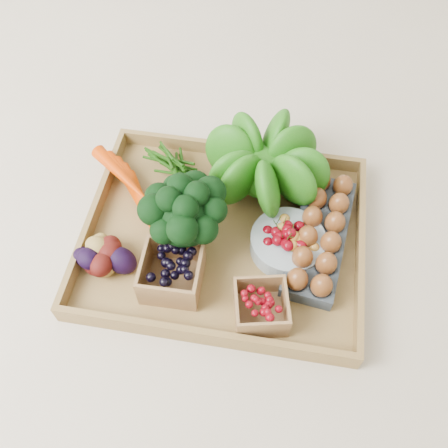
% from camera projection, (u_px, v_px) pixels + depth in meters
% --- Properties ---
extents(ground, '(4.00, 4.00, 0.00)m').
position_uv_depth(ground, '(224.00, 240.00, 1.02)').
color(ground, beige).
rests_on(ground, ground).
extents(tray, '(0.55, 0.45, 0.01)m').
position_uv_depth(tray, '(224.00, 238.00, 1.02)').
color(tray, olive).
rests_on(tray, ground).
extents(carrots, '(0.21, 0.15, 0.05)m').
position_uv_depth(carrots, '(137.00, 194.00, 1.04)').
color(carrots, '#CD3700').
rests_on(carrots, tray).
extents(lettuce, '(0.17, 0.17, 0.17)m').
position_uv_depth(lettuce, '(265.00, 161.00, 1.01)').
color(lettuce, '#10560D').
rests_on(lettuce, tray).
extents(broccoli, '(0.16, 0.16, 0.13)m').
position_uv_depth(broccoli, '(186.00, 225.00, 0.95)').
color(broccoli, black).
rests_on(broccoli, tray).
extents(cherry_bowl, '(0.15, 0.15, 0.04)m').
position_uv_depth(cherry_bowl, '(287.00, 243.00, 0.98)').
color(cherry_bowl, '#8C9EA5').
rests_on(cherry_bowl, tray).
extents(egg_carton, '(0.13, 0.30, 0.03)m').
position_uv_depth(egg_carton, '(319.00, 237.00, 0.99)').
color(egg_carton, '#363E45').
rests_on(egg_carton, tray).
extents(potatoes, '(0.13, 0.13, 0.08)m').
position_uv_depth(potatoes, '(99.00, 255.00, 0.94)').
color(potatoes, '#390B09').
rests_on(potatoes, tray).
extents(punnet_blackberry, '(0.11, 0.11, 0.08)m').
position_uv_depth(punnet_blackberry, '(172.00, 273.00, 0.92)').
color(punnet_blackberry, black).
rests_on(punnet_blackberry, tray).
extents(punnet_raspberry, '(0.11, 0.11, 0.06)m').
position_uv_depth(punnet_raspberry, '(261.00, 307.00, 0.89)').
color(punnet_raspberry, '#68040D').
rests_on(punnet_raspberry, tray).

